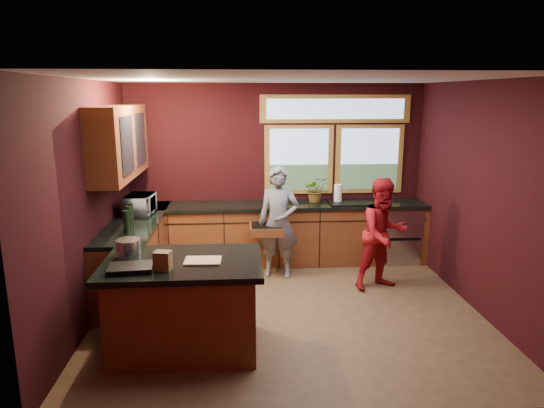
{
  "coord_description": "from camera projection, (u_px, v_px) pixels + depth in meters",
  "views": [
    {
      "loc": [
        -0.56,
        -5.38,
        2.54
      ],
      "look_at": [
        -0.17,
        0.4,
        1.22
      ],
      "focal_mm": 32.0,
      "sensor_mm": 36.0,
      "label": 1
    }
  ],
  "objects": [
    {
      "name": "stock_pot",
      "position": [
        128.0,
        248.0,
        4.84
      ],
      "size": [
        0.24,
        0.24,
        0.18
      ],
      "primitive_type": "cylinder",
      "color": "silver",
      "rests_on": "island"
    },
    {
      "name": "room_shell",
      "position": [
        237.0,
        158.0,
        5.71
      ],
      "size": [
        4.52,
        4.02,
        2.71
      ],
      "color": "black",
      "rests_on": "ground"
    },
    {
      "name": "paper_towel",
      "position": [
        338.0,
        194.0,
        7.31
      ],
      "size": [
        0.12,
        0.12,
        0.28
      ],
      "primitive_type": "cylinder",
      "color": "white",
      "rests_on": "back_counter"
    },
    {
      "name": "potted_plant",
      "position": [
        316.0,
        190.0,
        7.33
      ],
      "size": [
        0.35,
        0.3,
        0.39
      ],
      "primitive_type": "imported",
      "color": "#999999",
      "rests_on": "back_counter"
    },
    {
      "name": "cutting_board",
      "position": [
        203.0,
        261.0,
        4.71
      ],
      "size": [
        0.36,
        0.26,
        0.02
      ],
      "primitive_type": "cube",
      "rotation": [
        0.0,
        0.0,
        -0.03
      ],
      "color": "tan",
      "rests_on": "island"
    },
    {
      "name": "microwave",
      "position": [
        140.0,
        205.0,
        6.58
      ],
      "size": [
        0.38,
        0.52,
        0.28
      ],
      "primitive_type": "imported",
      "rotation": [
        0.0,
        0.0,
        1.49
      ],
      "color": "#999999",
      "rests_on": "left_counter"
    },
    {
      "name": "back_counter",
      "position": [
        290.0,
        233.0,
        7.4
      ],
      "size": [
        4.5,
        0.64,
        0.93
      ],
      "color": "#5A2F15",
      "rests_on": "floor"
    },
    {
      "name": "island",
      "position": [
        185.0,
        305.0,
        4.85
      ],
      "size": [
        1.55,
        1.05,
        0.95
      ],
      "color": "#5A2F15",
      "rests_on": "floor"
    },
    {
      "name": "floor",
      "position": [
        289.0,
        310.0,
        5.83
      ],
      "size": [
        4.5,
        4.5,
        0.0
      ],
      "primitive_type": "plane",
      "color": "brown",
      "rests_on": "ground"
    },
    {
      "name": "person_grey",
      "position": [
        279.0,
        222.0,
        6.77
      ],
      "size": [
        0.64,
        0.49,
        1.57
      ],
      "primitive_type": "imported",
      "rotation": [
        0.0,
        0.0,
        -0.22
      ],
      "color": "slate",
      "rests_on": "floor"
    },
    {
      "name": "black_tray",
      "position": [
        130.0,
        268.0,
        4.47
      ],
      "size": [
        0.43,
        0.32,
        0.05
      ],
      "primitive_type": "cube",
      "rotation": [
        0.0,
        0.0,
        0.1
      ],
      "color": "black",
      "rests_on": "island"
    },
    {
      "name": "left_counter",
      "position": [
        136.0,
        254.0,
        6.43
      ],
      "size": [
        0.64,
        2.3,
        0.93
      ],
      "color": "#5A2F15",
      "rests_on": "floor"
    },
    {
      "name": "person_red",
      "position": [
        383.0,
        234.0,
        6.35
      ],
      "size": [
        0.87,
        0.77,
        1.49
      ],
      "primitive_type": "imported",
      "rotation": [
        0.0,
        0.0,
        0.34
      ],
      "color": "#A6131A",
      "rests_on": "floor"
    },
    {
      "name": "paper_bag",
      "position": [
        163.0,
        261.0,
        4.47
      ],
      "size": [
        0.17,
        0.15,
        0.18
      ],
      "primitive_type": "cube",
      "rotation": [
        0.0,
        0.0,
        -0.21
      ],
      "color": "brown",
      "rests_on": "island"
    }
  ]
}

